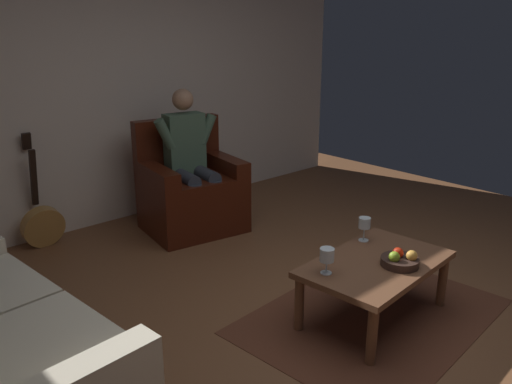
% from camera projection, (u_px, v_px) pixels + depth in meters
% --- Properties ---
extents(ground_plane, '(6.78, 6.78, 0.00)m').
position_uv_depth(ground_plane, '(363.00, 328.00, 3.32)').
color(ground_plane, brown).
extents(wall_back, '(5.61, 0.06, 2.60)m').
position_uv_depth(wall_back, '(124.00, 84.00, 4.93)').
color(wall_back, beige).
rests_on(wall_back, ground).
extents(rug, '(1.78, 1.34, 0.01)m').
position_uv_depth(rug, '(372.00, 316.00, 3.45)').
color(rug, '#592F1E').
rests_on(rug, ground).
extents(armchair, '(0.94, 0.83, 1.01)m').
position_uv_depth(armchair, '(191.00, 193.00, 4.84)').
color(armchair, '#3E150A').
rests_on(armchair, ground).
extents(person_seated, '(0.62, 0.58, 1.29)m').
position_uv_depth(person_seated, '(191.00, 158.00, 4.71)').
color(person_seated, '#435D48').
rests_on(person_seated, ground).
extents(coffee_table, '(1.04, 0.69, 0.40)m').
position_uv_depth(coffee_table, '(376.00, 269.00, 3.35)').
color(coffee_table, brown).
rests_on(coffee_table, ground).
extents(guitar, '(0.36, 0.23, 0.98)m').
position_uv_depth(guitar, '(42.00, 222.00, 4.49)').
color(guitar, '#B27C3C').
rests_on(guitar, ground).
extents(wine_glass_near, '(0.09, 0.09, 0.16)m').
position_uv_depth(wine_glass_near, '(327.00, 256.00, 3.14)').
color(wine_glass_near, silver).
rests_on(wine_glass_near, coffee_table).
extents(wine_glass_far, '(0.08, 0.08, 0.17)m').
position_uv_depth(wine_glass_far, '(364.00, 224.00, 3.61)').
color(wine_glass_far, silver).
rests_on(wine_glass_far, coffee_table).
extents(fruit_bowl, '(0.24, 0.24, 0.11)m').
position_uv_depth(fruit_bowl, '(400.00, 260.00, 3.26)').
color(fruit_bowl, '#36231D').
rests_on(fruit_bowl, coffee_table).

